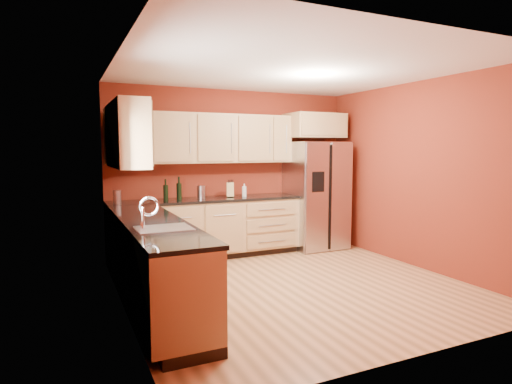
# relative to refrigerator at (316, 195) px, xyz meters

# --- Properties ---
(floor) EXTENTS (4.00, 4.00, 0.00)m
(floor) POSITION_rel_refrigerator_xyz_m (-1.35, -1.62, -0.89)
(floor) COLOR #916138
(floor) RESTS_ON ground
(ceiling) EXTENTS (4.00, 4.00, 0.00)m
(ceiling) POSITION_rel_refrigerator_xyz_m (-1.35, -1.62, 1.71)
(ceiling) COLOR silver
(ceiling) RESTS_ON wall_back
(wall_back) EXTENTS (4.00, 0.04, 2.60)m
(wall_back) POSITION_rel_refrigerator_xyz_m (-1.35, 0.38, 0.41)
(wall_back) COLOR maroon
(wall_back) RESTS_ON floor
(wall_front) EXTENTS (4.00, 0.04, 2.60)m
(wall_front) POSITION_rel_refrigerator_xyz_m (-1.35, -3.62, 0.41)
(wall_front) COLOR maroon
(wall_front) RESTS_ON floor
(wall_left) EXTENTS (0.04, 4.00, 2.60)m
(wall_left) POSITION_rel_refrigerator_xyz_m (-3.35, -1.62, 0.41)
(wall_left) COLOR maroon
(wall_left) RESTS_ON floor
(wall_right) EXTENTS (0.04, 4.00, 2.60)m
(wall_right) POSITION_rel_refrigerator_xyz_m (0.65, -1.62, 0.41)
(wall_right) COLOR maroon
(wall_right) RESTS_ON floor
(base_cabinets_back) EXTENTS (2.90, 0.60, 0.88)m
(base_cabinets_back) POSITION_rel_refrigerator_xyz_m (-1.90, 0.07, -0.45)
(base_cabinets_back) COLOR tan
(base_cabinets_back) RESTS_ON floor
(base_cabinets_left) EXTENTS (0.60, 2.80, 0.88)m
(base_cabinets_left) POSITION_rel_refrigerator_xyz_m (-3.05, -1.62, -0.45)
(base_cabinets_left) COLOR tan
(base_cabinets_left) RESTS_ON floor
(countertop_back) EXTENTS (2.90, 0.62, 0.04)m
(countertop_back) POSITION_rel_refrigerator_xyz_m (-1.90, 0.06, 0.01)
(countertop_back) COLOR black
(countertop_back) RESTS_ON base_cabinets_back
(countertop_left) EXTENTS (0.62, 2.80, 0.04)m
(countertop_left) POSITION_rel_refrigerator_xyz_m (-3.04, -1.62, 0.01)
(countertop_left) COLOR black
(countertop_left) RESTS_ON base_cabinets_left
(upper_cabinets_back) EXTENTS (2.30, 0.33, 0.75)m
(upper_cabinets_back) POSITION_rel_refrigerator_xyz_m (-1.60, 0.21, 0.94)
(upper_cabinets_back) COLOR tan
(upper_cabinets_back) RESTS_ON wall_back
(upper_cabinets_left) EXTENTS (0.33, 1.35, 0.75)m
(upper_cabinets_left) POSITION_rel_refrigerator_xyz_m (-3.19, -0.90, 0.94)
(upper_cabinets_left) COLOR tan
(upper_cabinets_left) RESTS_ON wall_left
(corner_upper_cabinet) EXTENTS (0.67, 0.67, 0.75)m
(corner_upper_cabinet) POSITION_rel_refrigerator_xyz_m (-3.02, 0.04, 0.94)
(corner_upper_cabinet) COLOR tan
(corner_upper_cabinet) RESTS_ON wall_back
(over_fridge_cabinet) EXTENTS (0.92, 0.60, 0.40)m
(over_fridge_cabinet) POSITION_rel_refrigerator_xyz_m (0.00, 0.07, 1.16)
(over_fridge_cabinet) COLOR tan
(over_fridge_cabinet) RESTS_ON wall_back
(refrigerator) EXTENTS (0.90, 0.75, 1.78)m
(refrigerator) POSITION_rel_refrigerator_xyz_m (0.00, 0.00, 0.00)
(refrigerator) COLOR #A8A8AD
(refrigerator) RESTS_ON floor
(window) EXTENTS (0.03, 0.90, 1.00)m
(window) POSITION_rel_refrigerator_xyz_m (-3.33, -2.12, 0.66)
(window) COLOR white
(window) RESTS_ON wall_left
(sink_faucet) EXTENTS (0.50, 0.42, 0.30)m
(sink_faucet) POSITION_rel_refrigerator_xyz_m (-3.04, -2.12, 0.18)
(sink_faucet) COLOR white
(sink_faucet) RESTS_ON countertop_left
(canister_left) EXTENTS (0.14, 0.14, 0.18)m
(canister_left) POSITION_rel_refrigerator_xyz_m (-3.20, 0.04, 0.12)
(canister_left) COLOR #A8A8AD
(canister_left) RESTS_ON countertop_back
(canister_right) EXTENTS (0.15, 0.15, 0.20)m
(canister_right) POSITION_rel_refrigerator_xyz_m (-1.99, 0.05, 0.13)
(canister_right) COLOR #A8A8AD
(canister_right) RESTS_ON countertop_back
(wine_bottle_a) EXTENTS (0.08, 0.08, 0.32)m
(wine_bottle_a) POSITION_rel_refrigerator_xyz_m (-2.53, 0.03, 0.19)
(wine_bottle_a) COLOR black
(wine_bottle_a) RESTS_ON countertop_back
(wine_bottle_b) EXTENTS (0.10, 0.10, 0.34)m
(wine_bottle_b) POSITION_rel_refrigerator_xyz_m (-2.34, 0.02, 0.20)
(wine_bottle_b) COLOR black
(wine_bottle_b) RESTS_ON countertop_back
(knife_block) EXTENTS (0.14, 0.13, 0.22)m
(knife_block) POSITION_rel_refrigerator_xyz_m (-1.50, 0.11, 0.14)
(knife_block) COLOR tan
(knife_block) RESTS_ON countertop_back
(soap_dispenser) EXTENTS (0.08, 0.08, 0.20)m
(soap_dispenser) POSITION_rel_refrigerator_xyz_m (-1.28, 0.07, 0.13)
(soap_dispenser) COLOR silver
(soap_dispenser) RESTS_ON countertop_back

